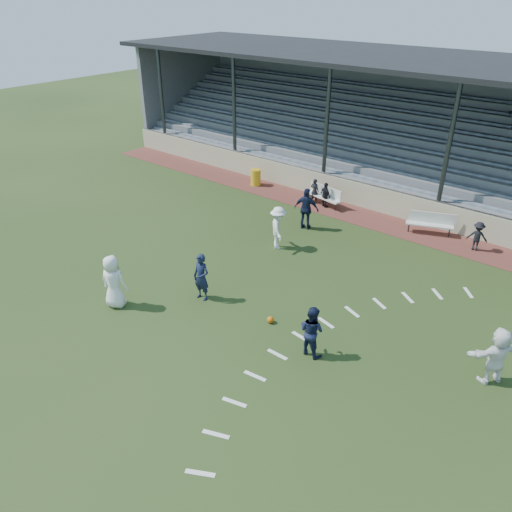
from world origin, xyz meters
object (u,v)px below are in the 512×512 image
at_px(bench_left, 324,194).
at_px(player_navy_lead, 201,277).
at_px(trash_bin, 256,177).
at_px(player_white_lead, 113,282).
at_px(football, 270,320).
at_px(bench_right, 431,221).

xyz_separation_m(bench_left, player_navy_lead, (1.22, -9.82, 0.28)).
bearing_deg(player_navy_lead, trash_bin, 115.66).
bearing_deg(trash_bin, player_white_lead, -73.22).
xyz_separation_m(player_white_lead, player_navy_lead, (1.97, 2.17, -0.09)).
distance_m(bench_left, player_white_lead, 12.01).
height_order(football, player_navy_lead, player_navy_lead).
bearing_deg(bench_right, player_white_lead, -139.01).
xyz_separation_m(bench_left, football, (3.94, -9.45, -0.47)).
xyz_separation_m(bench_left, trash_bin, (-4.37, 0.00, -0.13)).
bearing_deg(football, bench_right, 81.70).
xyz_separation_m(bench_right, trash_bin, (-9.72, -0.20, -0.13)).
height_order(bench_right, player_white_lead, player_white_lead).
bearing_deg(bench_right, trash_bin, 158.80).
relative_size(trash_bin, player_navy_lead, 0.51).
bearing_deg(bench_left, player_navy_lead, -72.19).
distance_m(bench_right, trash_bin, 9.72).
bearing_deg(football, player_white_lead, -151.69).
distance_m(football, player_white_lead, 5.40).
bearing_deg(player_white_lead, player_navy_lead, -152.35).
height_order(bench_left, football, bench_left).
distance_m(trash_bin, player_white_lead, 12.52).
xyz_separation_m(football, player_white_lead, (-4.70, -2.53, 0.84)).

